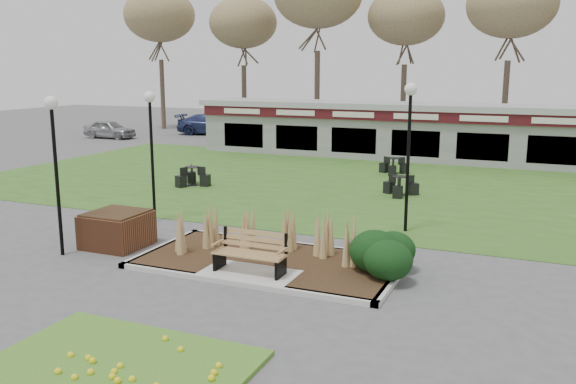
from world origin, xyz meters
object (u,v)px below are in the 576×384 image
at_px(lamp_post_near_left, 54,141).
at_px(bistro_set_a, 193,179).
at_px(lamp_post_mid_left, 151,128).
at_px(car_blue, 212,124).
at_px(brick_planter, 117,229).
at_px(park_bench, 251,252).
at_px(car_black, 248,126).
at_px(food_pavilion, 421,131).
at_px(bistro_set_c, 400,189).
at_px(bistro_set_d, 394,168).
at_px(car_silver, 110,129).
at_px(lamp_post_mid_right, 409,124).

relative_size(lamp_post_near_left, bistro_set_a, 2.83).
bearing_deg(lamp_post_mid_left, car_blue, 115.95).
bearing_deg(car_blue, lamp_post_mid_left, -166.21).
bearing_deg(car_blue, bistro_set_a, -164.46).
bearing_deg(brick_planter, bistro_set_a, 108.34).
height_order(park_bench, car_black, car_black).
height_order(lamp_post_mid_left, car_black, lamp_post_mid_left).
distance_m(food_pavilion, bistro_set_c, 9.64).
relative_size(bistro_set_d, car_silver, 0.37).
bearing_deg(bistro_set_c, park_bench, -96.19).
bearing_deg(brick_planter, car_silver, 129.56).
bearing_deg(bistro_set_c, food_pavilion, 96.65).
xyz_separation_m(park_bench, brick_planter, (-4.40, 0.75, -0.11)).
bearing_deg(car_silver, bistro_set_d, -107.05).
bearing_deg(lamp_post_mid_right, bistro_set_c, 104.69).
bearing_deg(car_silver, car_black, -53.86).
bearing_deg(car_silver, food_pavilion, -93.99).
bearing_deg(car_black, park_bench, -131.53).
distance_m(car_silver, car_blue, 7.05).
bearing_deg(bistro_set_d, brick_planter, -106.59).
distance_m(lamp_post_near_left, lamp_post_mid_left, 3.87).
height_order(lamp_post_near_left, bistro_set_a, lamp_post_near_left).
xyz_separation_m(lamp_post_mid_left, bistro_set_a, (-1.98, 5.41, -2.65)).
distance_m(food_pavilion, car_silver, 21.30).
bearing_deg(car_blue, bistro_set_c, -144.57).
bearing_deg(car_silver, lamp_post_near_left, -143.55).
bearing_deg(lamp_post_near_left, park_bench, 4.78).
xyz_separation_m(food_pavilion, car_black, (-13.59, 7.04, -0.86)).
relative_size(brick_planter, car_blue, 0.30).
xyz_separation_m(lamp_post_near_left, car_silver, (-16.03, 21.57, -2.33)).
height_order(bistro_set_c, car_silver, car_silver).
bearing_deg(car_silver, lamp_post_mid_right, -124.02).
xyz_separation_m(food_pavilion, lamp_post_mid_left, (-5.10, -16.28, 1.45)).
bearing_deg(brick_planter, lamp_post_mid_right, 33.62).
xyz_separation_m(lamp_post_near_left, bistro_set_a, (-1.87, 9.28, -2.67)).
xyz_separation_m(bistro_set_d, car_silver, (-21.01, 6.38, 0.36)).
distance_m(brick_planter, bistro_set_d, 14.61).
height_order(park_bench, bistro_set_a, park_bench).
height_order(brick_planter, car_silver, car_silver).
relative_size(park_bench, car_blue, 0.34).
distance_m(food_pavilion, lamp_post_mid_right, 14.73).
distance_m(bistro_set_d, car_silver, 21.96).
relative_size(car_black, car_blue, 0.75).
relative_size(lamp_post_mid_left, lamp_post_mid_right, 0.93).
bearing_deg(lamp_post_mid_right, lamp_post_mid_left, -166.23).
xyz_separation_m(lamp_post_near_left, bistro_set_d, (4.98, 15.19, -2.69)).
height_order(bistro_set_a, car_black, car_black).
xyz_separation_m(lamp_post_mid_left, car_silver, (-16.14, 17.70, -2.31)).
bearing_deg(bistro_set_a, bistro_set_d, 40.78).
xyz_separation_m(bistro_set_d, car_black, (-13.36, 12.00, 0.36)).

